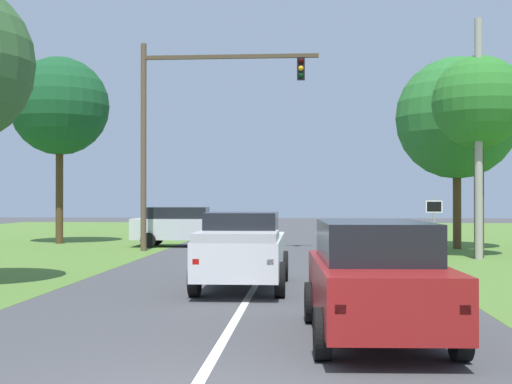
{
  "coord_description": "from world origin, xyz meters",
  "views": [
    {
      "loc": [
        1.3,
        -7.53,
        2.22
      ],
      "look_at": [
        -0.39,
        16.12,
        2.42
      ],
      "focal_mm": 49.95,
      "sensor_mm": 36.0,
      "label": 1
    }
  ],
  "objects_px": {
    "oak_tree_right": "(457,118)",
    "extra_tree_2": "(60,106)",
    "extra_tree_1": "(479,103)",
    "red_suv_near": "(375,277)",
    "pickup_truck_lead": "(243,249)",
    "utility_pole_right": "(479,139)",
    "crossing_suv_far": "(182,226)",
    "traffic_light": "(186,115)",
    "keep_moving_sign": "(434,219)"
  },
  "relations": [
    {
      "from": "extra_tree_2",
      "to": "red_suv_near",
      "type": "bearing_deg",
      "value": -59.77
    },
    {
      "from": "pickup_truck_lead",
      "to": "extra_tree_1",
      "type": "xyz_separation_m",
      "value": [
        7.94,
        9.54,
        4.76
      ]
    },
    {
      "from": "red_suv_near",
      "to": "crossing_suv_far",
      "type": "xyz_separation_m",
      "value": [
        -6.77,
        20.78,
        -0.02
      ]
    },
    {
      "from": "red_suv_near",
      "to": "crossing_suv_far",
      "type": "relative_size",
      "value": 1.05
    },
    {
      "from": "utility_pole_right",
      "to": "extra_tree_2",
      "type": "height_order",
      "value": "extra_tree_2"
    },
    {
      "from": "extra_tree_1",
      "to": "utility_pole_right",
      "type": "bearing_deg",
      "value": -103.95
    },
    {
      "from": "crossing_suv_far",
      "to": "extra_tree_1",
      "type": "relative_size",
      "value": 0.61
    },
    {
      "from": "keep_moving_sign",
      "to": "extra_tree_1",
      "type": "relative_size",
      "value": 0.3
    },
    {
      "from": "crossing_suv_far",
      "to": "extra_tree_2",
      "type": "height_order",
      "value": "extra_tree_2"
    },
    {
      "from": "pickup_truck_lead",
      "to": "keep_moving_sign",
      "type": "relative_size",
      "value": 2.32
    },
    {
      "from": "oak_tree_right",
      "to": "extra_tree_2",
      "type": "xyz_separation_m",
      "value": [
        -18.56,
        2.27,
        0.97
      ]
    },
    {
      "from": "red_suv_near",
      "to": "pickup_truck_lead",
      "type": "height_order",
      "value": "pickup_truck_lead"
    },
    {
      "from": "crossing_suv_far",
      "to": "pickup_truck_lead",
      "type": "bearing_deg",
      "value": -74.43
    },
    {
      "from": "keep_moving_sign",
      "to": "crossing_suv_far",
      "type": "bearing_deg",
      "value": 150.62
    },
    {
      "from": "oak_tree_right",
      "to": "pickup_truck_lead",
      "type": "bearing_deg",
      "value": -119.67
    },
    {
      "from": "pickup_truck_lead",
      "to": "traffic_light",
      "type": "xyz_separation_m",
      "value": [
        -3.47,
        12.01,
        4.71
      ]
    },
    {
      "from": "oak_tree_right",
      "to": "utility_pole_right",
      "type": "xyz_separation_m",
      "value": [
        -0.34,
        -5.35,
        -1.34
      ]
    },
    {
      "from": "pickup_truck_lead",
      "to": "utility_pole_right",
      "type": "relative_size",
      "value": 0.6
    },
    {
      "from": "keep_moving_sign",
      "to": "traffic_light",
      "type": "bearing_deg",
      "value": 162.75
    },
    {
      "from": "red_suv_near",
      "to": "extra_tree_2",
      "type": "height_order",
      "value": "extra_tree_2"
    },
    {
      "from": "traffic_light",
      "to": "extra_tree_1",
      "type": "relative_size",
      "value": 1.16
    },
    {
      "from": "utility_pole_right",
      "to": "crossing_suv_far",
      "type": "bearing_deg",
      "value": 153.54
    },
    {
      "from": "utility_pole_right",
      "to": "extra_tree_2",
      "type": "bearing_deg",
      "value": 157.32
    },
    {
      "from": "extra_tree_1",
      "to": "extra_tree_2",
      "type": "xyz_separation_m",
      "value": [
        -18.39,
        6.97,
        0.95
      ]
    },
    {
      "from": "extra_tree_1",
      "to": "crossing_suv_far",
      "type": "bearing_deg",
      "value": 156.38
    },
    {
      "from": "extra_tree_2",
      "to": "traffic_light",
      "type": "bearing_deg",
      "value": -32.83
    },
    {
      "from": "oak_tree_right",
      "to": "extra_tree_1",
      "type": "relative_size",
      "value": 1.12
    },
    {
      "from": "pickup_truck_lead",
      "to": "keep_moving_sign",
      "type": "height_order",
      "value": "keep_moving_sign"
    },
    {
      "from": "red_suv_near",
      "to": "crossing_suv_far",
      "type": "bearing_deg",
      "value": 108.06
    },
    {
      "from": "red_suv_near",
      "to": "oak_tree_right",
      "type": "xyz_separation_m",
      "value": [
        5.47,
        20.21,
        4.73
      ]
    },
    {
      "from": "oak_tree_right",
      "to": "utility_pole_right",
      "type": "distance_m",
      "value": 5.53
    },
    {
      "from": "crossing_suv_far",
      "to": "oak_tree_right",
      "type": "bearing_deg",
      "value": -2.7
    },
    {
      "from": "red_suv_near",
      "to": "pickup_truck_lead",
      "type": "distance_m",
      "value": 6.52
    },
    {
      "from": "keep_moving_sign",
      "to": "oak_tree_right",
      "type": "bearing_deg",
      "value": 69.92
    },
    {
      "from": "oak_tree_right",
      "to": "extra_tree_1",
      "type": "height_order",
      "value": "oak_tree_right"
    },
    {
      "from": "red_suv_near",
      "to": "pickup_truck_lead",
      "type": "xyz_separation_m",
      "value": [
        -2.64,
        5.96,
        -0.01
      ]
    },
    {
      "from": "oak_tree_right",
      "to": "crossing_suv_far",
      "type": "xyz_separation_m",
      "value": [
        -12.24,
        0.58,
        -4.76
      ]
    },
    {
      "from": "red_suv_near",
      "to": "pickup_truck_lead",
      "type": "relative_size",
      "value": 0.92
    },
    {
      "from": "oak_tree_right",
      "to": "extra_tree_2",
      "type": "height_order",
      "value": "extra_tree_2"
    },
    {
      "from": "pickup_truck_lead",
      "to": "extra_tree_1",
      "type": "bearing_deg",
      "value": 50.24
    },
    {
      "from": "utility_pole_right",
      "to": "extra_tree_2",
      "type": "distance_m",
      "value": 19.89
    },
    {
      "from": "traffic_light",
      "to": "oak_tree_right",
      "type": "height_order",
      "value": "traffic_light"
    },
    {
      "from": "red_suv_near",
      "to": "extra_tree_1",
      "type": "bearing_deg",
      "value": 71.15
    },
    {
      "from": "pickup_truck_lead",
      "to": "crossing_suv_far",
      "type": "relative_size",
      "value": 1.14
    },
    {
      "from": "red_suv_near",
      "to": "crossing_suv_far",
      "type": "distance_m",
      "value": 21.86
    },
    {
      "from": "oak_tree_right",
      "to": "keep_moving_sign",
      "type": "bearing_deg",
      "value": -110.08
    },
    {
      "from": "oak_tree_right",
      "to": "utility_pole_right",
      "type": "relative_size",
      "value": 0.96
    },
    {
      "from": "keep_moving_sign",
      "to": "crossing_suv_far",
      "type": "relative_size",
      "value": 0.49
    },
    {
      "from": "red_suv_near",
      "to": "utility_pole_right",
      "type": "height_order",
      "value": "utility_pole_right"
    },
    {
      "from": "utility_pole_right",
      "to": "extra_tree_1",
      "type": "xyz_separation_m",
      "value": [
        0.16,
        0.65,
        1.37
      ]
    }
  ]
}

